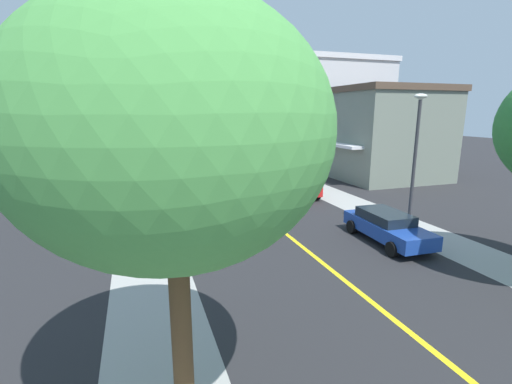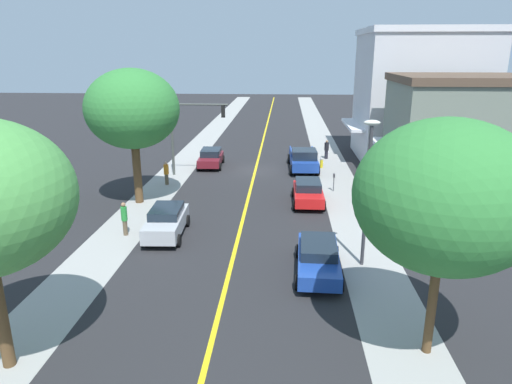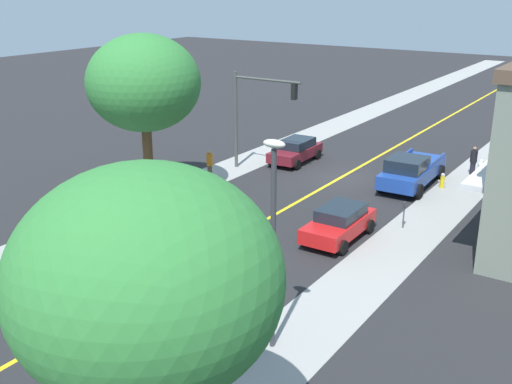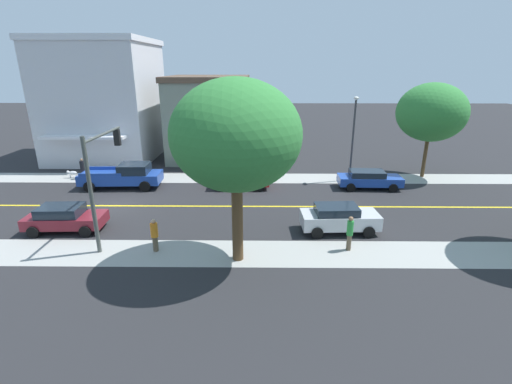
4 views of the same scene
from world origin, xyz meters
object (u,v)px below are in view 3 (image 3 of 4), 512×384
object	(u,v)px
traffic_light_mast	(255,106)
red_sedan_left_curb	(339,222)
silver_sedan_right_curb	(116,227)
fire_hydrant	(442,181)
parking_meter	(404,211)
blue_pickup_truck	(411,170)
small_dog	(481,164)
pedestrian_orange_shirt	(210,163)
street_tree_left_far	(144,83)
blue_sedan_left_curb	(201,319)
street_lamp	(273,225)
street_tree_right_corner	(147,280)
maroon_sedan_right_curb	(296,150)
pedestrian_green_shirt	(80,213)
pedestrian_black_shirt	(473,160)

from	to	relation	value
traffic_light_mast	red_sedan_left_curb	world-z (taller)	traffic_light_mast
red_sedan_left_curb	silver_sedan_right_curb	distance (m)	9.68
fire_hydrant	red_sedan_left_curb	size ratio (longest dim) A/B	0.20
parking_meter	blue_pickup_truck	distance (m)	6.34
parking_meter	small_dog	bearing A→B (deg)	-92.76
pedestrian_orange_shirt	small_dog	xyz separation A→B (m)	(-12.57, -10.31, -0.49)
traffic_light_mast	street_tree_left_far	bearing A→B (deg)	-106.30
parking_meter	blue_sedan_left_curb	distance (m)	12.61
street_lamp	blue_sedan_left_curb	xyz separation A→B (m)	(2.07, 0.94, -3.34)
traffic_light_mast	street_tree_right_corner	bearing A→B (deg)	-60.96
blue_pickup_truck	small_dog	xyz separation A→B (m)	(-2.44, -5.22, -0.50)
traffic_light_mast	maroon_sedan_right_curb	bearing A→B (deg)	69.50
small_dog	street_tree_left_far	bearing A→B (deg)	130.99
street_tree_left_far	red_sedan_left_curb	bearing A→B (deg)	-177.77
street_tree_right_corner	small_dog	xyz separation A→B (m)	(0.71, -29.13, -4.88)
street_tree_left_far	pedestrian_green_shirt	size ratio (longest dim) A/B	4.64
red_sedan_left_curb	small_dog	distance (m)	14.27
silver_sedan_right_curb	small_dog	distance (m)	22.37
maroon_sedan_right_curb	blue_pickup_truck	size ratio (longest dim) A/B	0.71
fire_hydrant	street_lamp	bearing A→B (deg)	91.57
red_sedan_left_curb	blue_pickup_truck	distance (m)	8.84
traffic_light_mast	pedestrian_green_shirt	xyz separation A→B (m)	(1.07, 12.50, -2.97)
traffic_light_mast	blue_pickup_truck	bearing A→B (deg)	14.51
maroon_sedan_right_curb	small_dog	bearing A→B (deg)	112.11
street_lamp	silver_sedan_right_curb	size ratio (longest dim) A/B	1.53
pedestrian_green_shirt	blue_sedan_left_curb	bearing A→B (deg)	-15.30
silver_sedan_right_curb	pedestrian_orange_shirt	bearing A→B (deg)	-168.52
pedestrian_black_shirt	red_sedan_left_curb	bearing A→B (deg)	69.31
street_tree_left_far	pedestrian_orange_shirt	world-z (taller)	street_tree_left_far
blue_pickup_truck	red_sedan_left_curb	bearing A→B (deg)	-2.10
silver_sedan_right_curb	small_dog	world-z (taller)	silver_sedan_right_curb
street_lamp	maroon_sedan_right_curb	world-z (taller)	street_lamp
street_lamp	red_sedan_left_curb	bearing A→B (deg)	-76.68
pedestrian_orange_shirt	pedestrian_green_shirt	world-z (taller)	pedestrian_green_shirt
street_tree_left_far	fire_hydrant	distance (m)	16.88
traffic_light_mast	blue_sedan_left_curb	size ratio (longest dim) A/B	1.24
street_tree_right_corner	pedestrian_orange_shirt	xyz separation A→B (m)	(13.28, -18.82, -4.39)
street_tree_left_far	pedestrian_green_shirt	bearing A→B (deg)	99.92
street_tree_left_far	traffic_light_mast	distance (m)	7.54
red_sedan_left_curb	maroon_sedan_right_curb	xyz separation A→B (m)	(7.75, -9.47, -0.00)
parking_meter	blue_sedan_left_curb	xyz separation A→B (m)	(1.91, 12.47, -0.10)
fire_hydrant	small_dog	world-z (taller)	fire_hydrant
silver_sedan_right_curb	blue_sedan_left_curb	distance (m)	8.59
blue_sedan_left_curb	blue_pickup_truck	world-z (taller)	blue_pickup_truck
red_sedan_left_curb	blue_sedan_left_curb	bearing A→B (deg)	-0.55
street_lamp	pedestrian_orange_shirt	bearing A→B (deg)	-45.71
parking_meter	red_sedan_left_curb	xyz separation A→B (m)	(1.91, 2.79, -0.07)
pedestrian_orange_shirt	street_lamp	bearing A→B (deg)	-81.13
fire_hydrant	pedestrian_green_shirt	size ratio (longest dim) A/B	0.47
street_tree_right_corner	parking_meter	size ratio (longest dim) A/B	6.02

